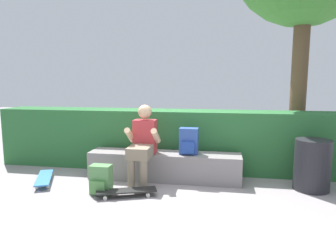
% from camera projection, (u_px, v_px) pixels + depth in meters
% --- Properties ---
extents(ground_plane, '(24.00, 24.00, 0.00)m').
position_uv_depth(ground_plane, '(160.00, 186.00, 4.51)').
color(ground_plane, gray).
extents(bench_main, '(2.36, 0.46, 0.43)m').
position_uv_depth(bench_main, '(164.00, 166.00, 4.82)').
color(bench_main, gray).
rests_on(bench_main, ground).
extents(person_skater, '(0.49, 0.62, 1.18)m').
position_uv_depth(person_skater, '(143.00, 142.00, 4.61)').
color(person_skater, '#B73338').
rests_on(person_skater, ground).
extents(skateboard_near_person, '(0.82, 0.47, 0.09)m').
position_uv_depth(skateboard_near_person, '(126.00, 191.00, 4.11)').
color(skateboard_near_person, black).
rests_on(skateboard_near_person, ground).
extents(skateboard_beside_bench, '(0.53, 0.81, 0.09)m').
position_uv_depth(skateboard_beside_bench, '(44.00, 178.00, 4.67)').
color(skateboard_beside_bench, teal).
rests_on(skateboard_beside_bench, ground).
extents(backpack_on_bench, '(0.28, 0.23, 0.40)m').
position_uv_depth(backpack_on_bench, '(189.00, 142.00, 4.69)').
color(backpack_on_bench, '#2D4C99').
rests_on(backpack_on_bench, bench_main).
extents(backpack_on_ground, '(0.28, 0.23, 0.40)m').
position_uv_depth(backpack_on_ground, '(101.00, 180.00, 4.20)').
color(backpack_on_ground, '#51894C').
rests_on(backpack_on_ground, ground).
extents(hedge_row, '(5.89, 0.64, 1.03)m').
position_uv_depth(hedge_row, '(163.00, 139.00, 5.43)').
color(hedge_row, '#296532').
rests_on(hedge_row, ground).
extents(trash_bin, '(0.49, 0.49, 0.72)m').
position_uv_depth(trash_bin, '(312.00, 165.00, 4.34)').
color(trash_bin, '#232328').
rests_on(trash_bin, ground).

